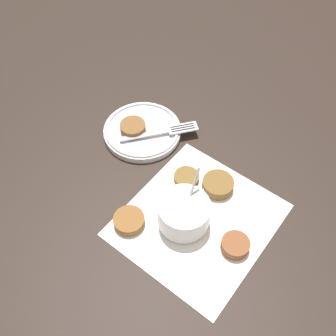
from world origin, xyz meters
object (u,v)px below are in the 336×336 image
serving_plate (142,130)px  fork (168,131)px  sauce_bowl (184,214)px  fritter_on_plate (133,126)px

serving_plate → fork: size_ratio=1.12×
sauce_bowl → fritter_on_plate: 0.27m
sauce_bowl → fork: sauce_bowl is taller
serving_plate → fork: bearing=-60.1°
sauce_bowl → fork: 0.24m
sauce_bowl → serving_plate: size_ratio=0.61×
serving_plate → fritter_on_plate: (-0.02, 0.01, 0.02)m
serving_plate → fritter_on_plate: 0.03m
serving_plate → fork: 0.06m
serving_plate → sauce_bowl: bearing=-117.1°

